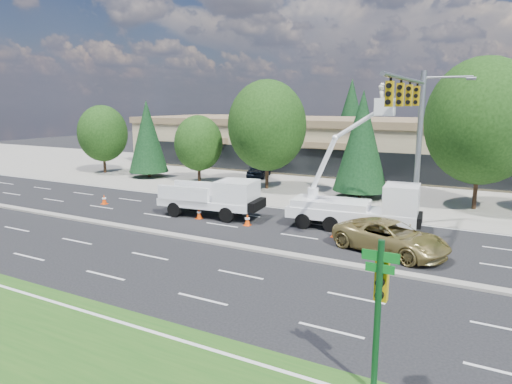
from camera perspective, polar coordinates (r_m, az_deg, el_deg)
The scene contains 25 objects.
ground at distance 24.87m, azimuth -8.25°, elevation -5.83°, with size 140.00×140.00×0.00m, color black.
concrete_apron at distance 42.19m, azimuth 8.09°, elevation 1.19°, with size 140.00×22.00×0.01m, color gray.
road_median at distance 24.86m, azimuth -8.26°, elevation -5.69°, with size 120.00×0.55×0.12m, color gray.
strip_mall at distance 51.24m, azimuth 12.09°, elevation 5.98°, with size 50.40×15.40×5.50m.
tree_front_a at distance 49.86m, azimuth -18.62°, elevation 6.95°, with size 5.02×5.02×6.97m.
tree_front_b at distance 45.68m, azimuth -13.41°, elevation 6.80°, with size 3.79×3.79×7.46m.
tree_front_c at distance 41.98m, azimuth -7.21°, elevation 6.07°, with size 4.40×4.40×6.11m.
tree_front_d at distance 38.23m, azimuth 1.40°, elevation 8.30°, with size 6.56×6.56×9.10m.
tree_front_e at distance 35.40m, azimuth 13.08°, elevation 6.24°, with size 4.13×4.13×8.14m.
tree_front_f at distance 34.08m, azimuth 26.40°, elevation 7.92°, with size 7.36×7.36×10.22m.
tree_back_a at distance 69.11m, azimuth 0.45°, elevation 8.88°, with size 4.26×4.26×8.39m.
tree_back_b at distance 63.74m, azimuth 11.80°, elevation 9.41°, with size 5.26×5.26×10.36m.
tree_back_c at distance 61.26m, azimuth 24.48°, elevation 7.34°, with size 3.99×3.99×7.86m.
signal_mast at distance 26.45m, azimuth 19.21°, elevation 8.03°, with size 2.76×10.16×9.00m.
street_sign_pole at distance 11.87m, azimuth 15.15°, elevation -12.90°, with size 0.90×0.44×4.00m.
utility_pickup at distance 29.27m, azimuth -5.14°, elevation -1.16°, with size 6.54×3.03×2.42m.
bucket_truck at distance 26.58m, azimuth 13.08°, elevation -1.09°, with size 7.47×2.97×8.23m.
traffic_cone_a at distance 34.63m, azimuth -18.45°, elevation -0.89°, with size 0.40×0.40×0.70m.
traffic_cone_b at distance 28.99m, azimuth -7.14°, elevation -2.66°, with size 0.40×0.40×0.70m.
traffic_cone_c at distance 27.18m, azimuth -1.09°, elevation -3.50°, with size 0.40×0.40×0.70m.
traffic_cone_d at distance 25.26m, azimuth 9.82°, elevation -4.81°, with size 0.40×0.40×0.70m.
traffic_cone_e at distance 23.49m, azimuth 22.15°, elevation -6.71°, with size 0.40×0.40×0.70m.
minivan at distance 23.17m, azimuth 16.48°, elevation -5.43°, with size 2.59×5.63×1.56m, color tan.
parked_car_west at distance 44.91m, azimuth 0.38°, elevation 2.83°, with size 1.71×4.25×1.45m, color black.
parked_car_east at distance 38.81m, azimuth 12.39°, elevation 1.28°, with size 1.57×4.51×1.49m, color black.
Camera 1 is at (14.30, -19.04, 7.20)m, focal length 32.00 mm.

